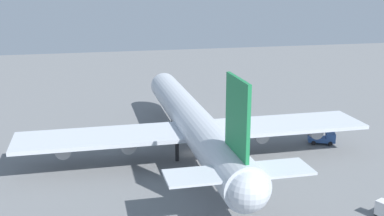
# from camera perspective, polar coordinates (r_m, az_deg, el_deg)

# --- Properties ---
(ground_plane) EXTENTS (276.17, 276.17, 0.00)m
(ground_plane) POSITION_cam_1_polar(r_m,az_deg,el_deg) (91.49, -0.00, -5.47)
(ground_plane) COLOR slate
(cargo_airplane) EXTENTS (69.04, 64.07, 20.06)m
(cargo_airplane) POSITION_cam_1_polar(r_m,az_deg,el_deg) (89.11, 0.05, -1.67)
(cargo_airplane) COLOR silver
(cargo_airplane) RESTS_ON ground_plane
(cargo_loader) EXTENTS (3.92, 5.72, 2.30)m
(cargo_loader) POSITION_cam_1_polar(r_m,az_deg,el_deg) (99.98, 15.53, -3.56)
(cargo_loader) COLOR #2D5193
(cargo_loader) RESTS_ON ground_plane
(safety_cone_nose) EXTENTS (0.58, 0.58, 0.83)m
(safety_cone_nose) POSITION_cam_1_polar(r_m,az_deg,el_deg) (120.88, -1.99, -0.11)
(safety_cone_nose) COLOR orange
(safety_cone_nose) RESTS_ON ground_plane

